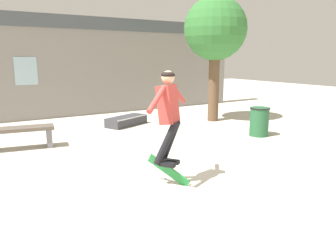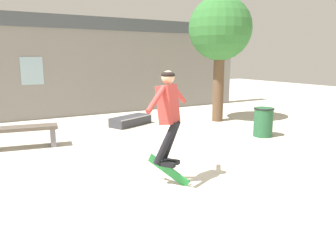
% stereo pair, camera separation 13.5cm
% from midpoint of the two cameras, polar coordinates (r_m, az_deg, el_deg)
% --- Properties ---
extents(ground_plane, '(40.00, 40.00, 0.00)m').
position_cam_midpoint_polar(ground_plane, '(5.77, -1.32, -9.26)').
color(ground_plane, beige).
extents(building_backdrop, '(15.78, 0.52, 4.40)m').
position_cam_midpoint_polar(building_backdrop, '(12.12, -18.13, 10.12)').
color(building_backdrop, gray).
rests_on(building_backdrop, ground_plane).
extents(tree_right, '(2.00, 2.00, 3.97)m').
position_cam_midpoint_polar(tree_right, '(10.90, 9.42, 16.11)').
color(tree_right, brown).
rests_on(tree_right, ground_plane).
extents(park_bench, '(1.99, 0.77, 0.52)m').
position_cam_midpoint_polar(park_bench, '(8.27, -24.91, -1.09)').
color(park_bench, brown).
rests_on(park_bench, ground_plane).
extents(skate_ledge, '(1.48, 1.06, 0.28)m').
position_cam_midpoint_polar(skate_ledge, '(10.27, -6.14, 0.93)').
color(skate_ledge, '#38383D').
rests_on(skate_ledge, ground_plane).
extents(trash_bin, '(0.54, 0.54, 0.77)m').
position_cam_midpoint_polar(trash_bin, '(9.10, 16.68, 0.78)').
color(trash_bin, '#235633').
rests_on(trash_bin, ground_plane).
extents(skater, '(1.15, 0.81, 1.54)m').
position_cam_midpoint_polar(skater, '(5.22, 0.75, 2.89)').
color(skater, '#B23833').
extents(skateboard_flipping, '(0.46, 0.64, 0.57)m').
position_cam_midpoint_polar(skateboard_flipping, '(5.48, 0.83, -7.79)').
color(skateboard_flipping, '#237F38').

